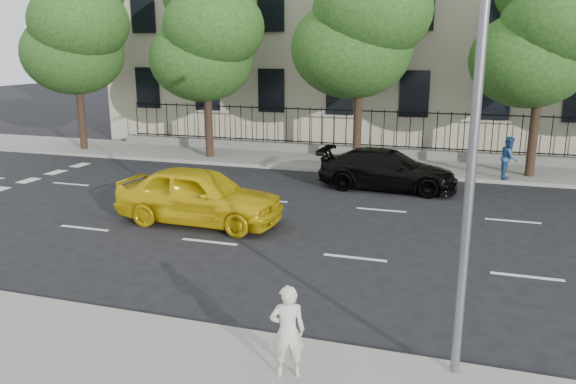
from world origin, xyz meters
The scene contains 13 objects.
ground centered at (0.00, 0.00, 0.00)m, with size 120.00×120.00×0.00m, color black.
far_sidewalk centered at (0.00, 14.00, 0.07)m, with size 60.00×4.00×0.15m, color gray.
lane_markings centered at (0.00, 4.75, 0.01)m, with size 49.60×4.62×0.01m, color silver, non-canonical shape.
iron_fence centered at (0.00, 15.70, 0.65)m, with size 30.00×0.50×2.20m.
street_light centered at (2.50, -1.77, 5.15)m, with size 0.25×3.32×8.05m.
tree_a centered at (-15.96, 13.36, 6.13)m, with size 5.71×5.31×9.39m.
tree_b centered at (-8.96, 13.36, 5.84)m, with size 5.53×5.12×8.97m.
tree_c centered at (-1.96, 13.36, 6.41)m, with size 5.89×5.50×9.80m.
tree_d centered at (5.04, 13.36, 5.84)m, with size 5.34×4.94×8.84m.
yellow_taxi centered at (-5.01, 3.99, 0.85)m, with size 2.02×5.02×1.71m, color gold.
black_sedan centered at (-0.22, 9.91, 0.74)m, with size 2.07×5.09×1.48m, color black.
woman_near centered at (0.01, -3.19, 0.90)m, with size 0.55×0.36×1.50m, color beige.
pedestrian_far centered at (4.13, 12.40, 0.98)m, with size 0.80×0.62×1.65m, color navy.
Camera 1 is at (2.35, -10.60, 5.09)m, focal length 35.00 mm.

